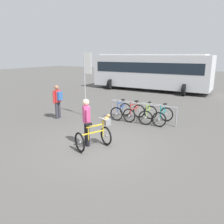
# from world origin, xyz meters

# --- Properties ---
(ground_plane) EXTENTS (80.00, 80.00, 0.00)m
(ground_plane) POSITION_xyz_m (0.00, 0.00, 0.00)
(ground_plane) COLOR #514F4C
(bike_rack_rail) EXTENTS (3.21, 0.22, 0.88)m
(bike_rack_rail) POSITION_xyz_m (0.15, 3.43, 0.66)
(bike_rack_rail) COLOR #99999E
(bike_rack_rail) RESTS_ON ground
(racked_bike_blue) EXTENTS (0.72, 1.12, 0.97)m
(racked_bike_blue) POSITION_xyz_m (-1.02, 3.55, 0.37)
(racked_bike_blue) COLOR black
(racked_bike_blue) RESTS_ON ground
(racked_bike_red) EXTENTS (0.70, 1.11, 0.97)m
(racked_bike_red) POSITION_xyz_m (-0.32, 3.58, 0.37)
(racked_bike_red) COLOR black
(racked_bike_red) RESTS_ON ground
(racked_bike_lime) EXTENTS (0.83, 1.19, 0.97)m
(racked_bike_lime) POSITION_xyz_m (0.38, 3.62, 0.37)
(racked_bike_lime) COLOR black
(racked_bike_lime) RESTS_ON ground
(racked_bike_teal) EXTENTS (0.66, 1.12, 0.98)m
(racked_bike_teal) POSITION_xyz_m (1.08, 3.65, 0.37)
(racked_bike_teal) COLOR black
(racked_bike_teal) RESTS_ON ground
(featured_bicycle) EXTENTS (1.04, 1.26, 1.09)m
(featured_bicycle) POSITION_xyz_m (0.02, -0.10, 0.49)
(featured_bicycle) COLOR black
(featured_bicycle) RESTS_ON ground
(person_with_featured_bike) EXTENTS (0.43, 0.39, 1.64)m
(person_with_featured_bike) POSITION_xyz_m (-0.37, -0.12, 0.91)
(person_with_featured_bike) COLOR black
(person_with_featured_bike) RESTS_ON ground
(pedestrian_with_backpack) EXTENTS (0.35, 0.53, 1.64)m
(pedestrian_with_backpack) POSITION_xyz_m (-3.65, 1.91, 0.94)
(pedestrian_with_backpack) COLOR #383842
(pedestrian_with_backpack) RESTS_ON ground
(bus_distant) EXTENTS (10.01, 3.44, 3.08)m
(bus_distant) POSITION_xyz_m (-3.12, 12.62, 1.74)
(bus_distant) COLOR silver
(bus_distant) RESTS_ON ground
(banner_flag) EXTENTS (0.45, 0.05, 3.20)m
(banner_flag) POSITION_xyz_m (-2.68, 3.02, 2.23)
(banner_flag) COLOR #B2B2B7
(banner_flag) RESTS_ON ground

